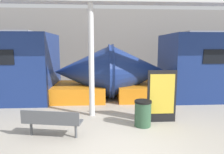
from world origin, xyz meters
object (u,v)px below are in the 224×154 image
Objects in this scene: trash_bin at (143,113)px; support_column_near at (91,61)px; bench_near at (52,121)px; poster_board at (162,96)px.

trash_bin is 2.52m from support_column_near.
bench_near is 2.77m from trash_bin.
trash_bin is (2.68, 0.68, -0.08)m from bench_near.
trash_bin is at bearing -155.55° from poster_board.
support_column_near is (-2.34, 0.78, 1.10)m from poster_board.
poster_board reaches higher than bench_near.
poster_board is at bearing -18.40° from support_column_near.
poster_board is (3.37, 0.99, 0.39)m from bench_near.
support_column_near is at bearing 70.15° from bench_near.
support_column_near reaches higher than poster_board.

